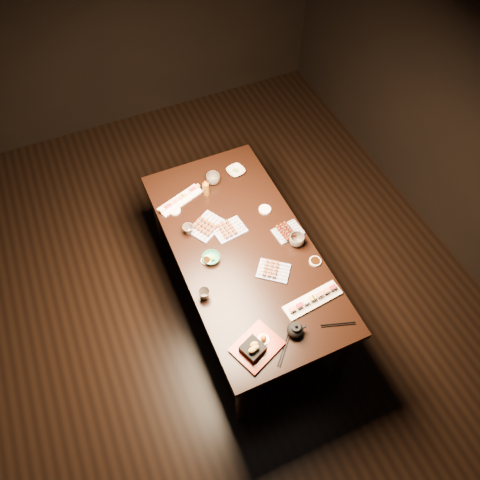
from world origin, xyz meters
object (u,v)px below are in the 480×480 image
at_px(yakitori_plate_left, 206,225).
at_px(teacup_far_left, 188,230).
at_px(teapot, 295,329).
at_px(teacup_far_right, 213,179).
at_px(sushi_platter_near, 313,299).
at_px(tempura_tray, 257,344).
at_px(teacup_near_left, 204,294).
at_px(sushi_platter_far, 180,199).
at_px(teacup_mid_right, 297,240).
at_px(condiment_bottle, 206,187).
at_px(dining_table, 243,275).
at_px(edamame_bowl_cream, 236,171).
at_px(yakitori_plate_center, 229,228).
at_px(edamame_bowl_green, 211,258).
at_px(yakitori_plate_right, 274,269).

bearing_deg(yakitori_plate_left, teacup_far_left, 146.96).
bearing_deg(teapot, teacup_far_right, 98.47).
bearing_deg(sushi_platter_near, tempura_tray, -168.92).
height_order(sushi_platter_near, yakitori_plate_left, yakitori_plate_left).
height_order(tempura_tray, teacup_near_left, tempura_tray).
height_order(sushi_platter_far, teapot, teapot).
relative_size(teacup_mid_right, teacup_far_right, 1.02).
xyz_separation_m(sushi_platter_near, teapot, (-0.20, -0.15, 0.03)).
distance_m(teacup_far_right, condiment_bottle, 0.13).
xyz_separation_m(dining_table, condiment_bottle, (-0.05, 0.55, 0.45)).
distance_m(edamame_bowl_cream, teapot, 1.37).
relative_size(yakitori_plate_center, edamame_bowl_green, 1.80).
bearing_deg(edamame_bowl_cream, teacup_far_right, -172.69).
relative_size(dining_table, teapot, 15.05).
bearing_deg(edamame_bowl_cream, tempura_tray, -108.57).
distance_m(teacup_far_left, condiment_bottle, 0.38).
bearing_deg(yakitori_plate_center, edamame_bowl_green, -147.52).
bearing_deg(teacup_mid_right, sushi_platter_far, 131.17).
xyz_separation_m(sushi_platter_near, teacup_near_left, (-0.61, 0.30, 0.01)).
height_order(sushi_platter_near, sushi_platter_far, sushi_platter_near).
distance_m(yakitori_plate_left, edamame_bowl_green, 0.28).
bearing_deg(teacup_far_right, tempura_tray, -100.98).
xyz_separation_m(sushi_platter_near, edamame_bowl_green, (-0.47, 0.55, -0.01)).
relative_size(yakitori_plate_center, edamame_bowl_cream, 1.66).
relative_size(yakitori_plate_center, tempura_tray, 0.80).
bearing_deg(yakitori_plate_right, teacup_far_left, 165.86).
bearing_deg(condiment_bottle, edamame_bowl_green, -108.30).
distance_m(sushi_platter_near, yakitori_plate_right, 0.32).
height_order(sushi_platter_far, yakitori_plate_left, yakitori_plate_left).
distance_m(dining_table, yakitori_plate_right, 0.49).
relative_size(edamame_bowl_green, teacup_mid_right, 1.14).
height_order(yakitori_plate_left, teacup_far_left, teacup_far_left).
relative_size(tempura_tray, teapot, 2.29).
distance_m(sushi_platter_far, tempura_tray, 1.26).
height_order(sushi_platter_near, edamame_bowl_cream, sushi_platter_near).
bearing_deg(teapot, edamame_bowl_cream, 90.24).
bearing_deg(sushi_platter_near, condiment_bottle, 98.57).
xyz_separation_m(teacup_near_left, teacup_mid_right, (0.73, 0.13, 0.01)).
distance_m(yakitori_plate_center, yakitori_plate_left, 0.16).
bearing_deg(condiment_bottle, yakitori_plate_right, -79.01).
bearing_deg(yakitori_plate_center, sushi_platter_far, 111.67).
bearing_deg(teapot, yakitori_plate_right, 89.20).
xyz_separation_m(edamame_bowl_cream, tempura_tray, (-0.45, -1.35, 0.03)).
relative_size(yakitori_plate_right, teapot, 1.72).
xyz_separation_m(yakitori_plate_center, edamame_bowl_green, (-0.21, -0.18, -0.01)).
height_order(edamame_bowl_green, teacup_near_left, teacup_near_left).
height_order(yakitori_plate_left, teacup_far_right, teacup_far_right).
bearing_deg(teacup_mid_right, condiment_bottle, 120.78).
distance_m(teacup_near_left, teacup_mid_right, 0.74).
distance_m(sushi_platter_near, teacup_far_left, 0.97).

